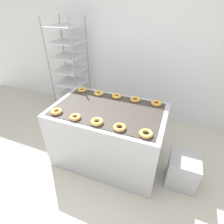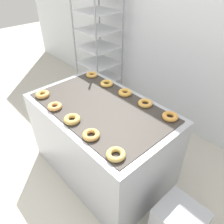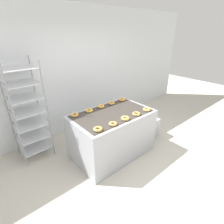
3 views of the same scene
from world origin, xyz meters
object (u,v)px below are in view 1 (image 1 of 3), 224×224
Objects in this scene: donut_near_left at (75,117)px; donut_far_center at (117,96)px; donut_far_leftmost at (82,90)px; donut_far_left at (99,93)px; baking_rack_cart at (70,70)px; donut_near_right at (120,127)px; donut_far_rightmost at (156,103)px; donut_far_right at (135,99)px; donut_near_rightmost at (146,134)px; donut_near_center at (97,122)px; glaze_bin at (182,171)px; fryer_machine at (108,135)px; donut_near_leftmost at (57,111)px.

donut_far_center is at bearing 68.17° from donut_near_left.
donut_far_left is at bearing -2.65° from donut_far_leftmost.
baking_rack_cart is 0.87m from donut_far_leftmost.
donut_near_right is 0.74m from donut_far_rightmost.
donut_far_left is at bearing -178.57° from donut_far_right.
donut_far_center is (-0.58, 0.68, 0.00)m from donut_near_rightmost.
donut_near_center is at bearing -47.37° from baking_rack_cart.
glaze_bin is (2.26, -1.03, -0.73)m from baking_rack_cart.
fryer_machine is 0.58m from donut_near_center.
glaze_bin is 3.04× the size of donut_near_right.
donut_near_rightmost is at bearing -36.29° from baking_rack_cart.
donut_far_right is at bearing 51.30° from fryer_machine.
fryer_machine is at bearing 149.57° from donut_near_rightmost.
donut_near_center is 1.09× the size of donut_far_leftmost.
glaze_bin is 0.90m from donut_near_rightmost.
fryer_machine is at bearing 129.68° from donut_near_right.
donut_far_leftmost is at bearing 179.47° from donut_far_center.
donut_near_leftmost is 0.99× the size of donut_far_left.
donut_near_leftmost reaches higher than donut_near_right.
donut_near_center is 0.68m from donut_far_center.
donut_far_center is (0.28, 0.01, 0.00)m from donut_far_left.
donut_far_center reaches higher than donut_near_rightmost.
baking_rack_cart is at bearing 155.61° from glaze_bin.
glaze_bin is 3.22× the size of donut_near_left.
fryer_machine is 10.53× the size of donut_far_right.
fryer_machine is 0.64m from donut_far_right.
donut_far_leftmost is (0.61, -0.62, -0.04)m from baking_rack_cart.
baking_rack_cart is 13.56× the size of donut_near_left.
donut_near_center is 1.02× the size of donut_far_left.
donut_near_leftmost is at bearing -63.95° from baking_rack_cart.
baking_rack_cart is 12.91× the size of donut_far_rightmost.
donut_far_right is at bearing 90.57° from donut_near_right.
donut_near_leftmost is (0.63, -1.29, -0.03)m from baking_rack_cart.
donut_far_rightmost is (0.86, 0.01, 0.00)m from donut_far_left.
glaze_bin is 1.79m from donut_near_leftmost.
donut_near_right is at bearing -0.80° from donut_near_leftmost.
donut_near_rightmost is at bearing -66.26° from donut_far_right.
donut_far_leftmost reaches higher than fryer_machine.
donut_far_rightmost is at bearing -0.06° from donut_far_right.
donut_near_left is at bearing -66.48° from donut_far_leftmost.
donut_near_right is 1.00× the size of donut_far_left.
donut_near_right is at bearing -38.45° from donut_far_leftmost.
donut_near_rightmost is 0.89m from donut_far_center.
donut_near_leftmost and donut_far_center have the same top height.
donut_far_leftmost and donut_far_right have the same top height.
donut_far_left is 0.28m from donut_far_center.
baking_rack_cart is at bearing 152.42° from donut_far_center.
baking_rack_cart is at bearing 145.20° from donut_far_left.
donut_near_rightmost is at bearing 0.69° from donut_near_left.
donut_near_left is 0.28m from donut_near_center.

